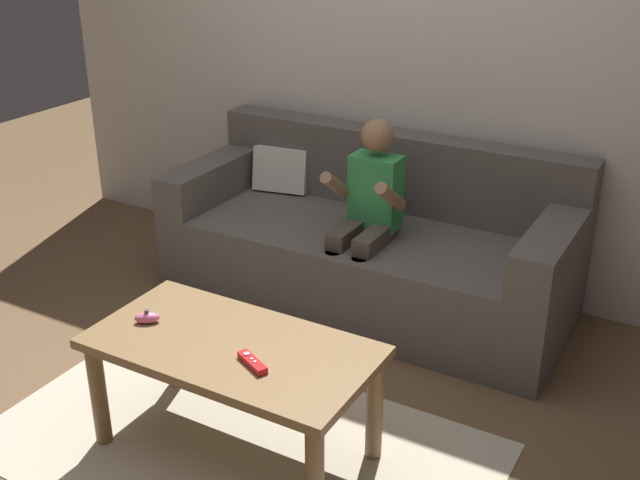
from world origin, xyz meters
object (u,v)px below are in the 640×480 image
(game_remote_red_near_edge, at_px, (252,362))
(nunchuk_pink, at_px, (147,318))
(couch, at_px, (369,246))
(coffee_table, at_px, (233,361))
(person_seated_on_couch, at_px, (367,212))

(game_remote_red_near_edge, xyz_separation_m, nunchuk_pink, (-0.48, 0.04, 0.01))
(couch, bearing_deg, game_remote_red_near_edge, -80.00)
(coffee_table, bearing_deg, person_seated_on_couch, 91.67)
(game_remote_red_near_edge, bearing_deg, coffee_table, 150.24)
(nunchuk_pink, bearing_deg, person_seated_on_couch, 74.64)
(game_remote_red_near_edge, relative_size, nunchuk_pink, 1.43)
(person_seated_on_couch, relative_size, coffee_table, 0.95)
(couch, height_order, nunchuk_pink, couch)
(coffee_table, xyz_separation_m, game_remote_red_near_edge, (0.14, -0.08, 0.09))
(couch, height_order, game_remote_red_near_edge, couch)
(game_remote_red_near_edge, distance_m, nunchuk_pink, 0.49)
(couch, distance_m, game_remote_red_near_edge, 1.39)
(couch, distance_m, nunchuk_pink, 1.35)
(couch, relative_size, nunchuk_pink, 19.55)
(coffee_table, distance_m, game_remote_red_near_edge, 0.18)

